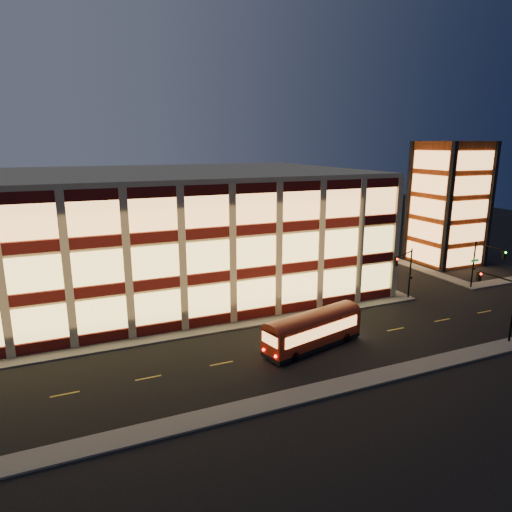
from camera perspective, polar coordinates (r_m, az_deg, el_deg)
name	(u,v)px	position (r m, az deg, el deg)	size (l,w,h in m)	color
ground	(221,333)	(44.53, -4.44, -9.55)	(200.00, 200.00, 0.00)	black
sidewalk_office_south	(188,333)	(44.61, -8.56, -9.52)	(54.00, 2.00, 0.15)	#514F4C
sidewalk_office_east	(330,265)	(68.66, 9.21, -1.14)	(2.00, 30.00, 0.15)	#514F4C
sidewalk_tower_south	(506,281)	(68.55, 28.75, -2.74)	(14.00, 2.00, 0.15)	#514F4C
sidewalk_tower_west	(389,258)	(75.01, 16.33, -0.24)	(2.00, 30.00, 0.15)	#514F4C
sidewalk_near	(281,400)	(33.80, 3.12, -17.53)	(100.00, 2.00, 0.15)	#514F4C
office_building	(152,231)	(57.52, -12.85, 3.10)	(50.45, 30.45, 14.50)	tan
stair_tower	(448,204)	(73.83, 22.89, 6.05)	(8.60, 8.60, 18.00)	#8C3814
traffic_signal_far	(405,267)	(54.26, 18.16, -1.29)	(3.79, 1.87, 6.00)	black
traffic_signal_right	(484,259)	(61.65, 26.61, -0.33)	(1.20, 4.37, 6.00)	black
traffic_signal_near	(500,295)	(47.80, 28.24, -4.29)	(0.32, 4.45, 6.00)	black
trolley_bus	(313,328)	(41.07, 7.14, -8.91)	(10.10, 4.73, 3.32)	maroon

